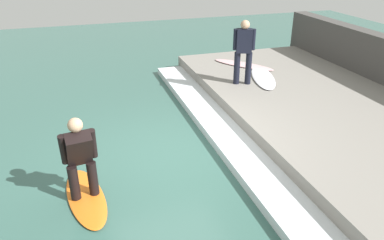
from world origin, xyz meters
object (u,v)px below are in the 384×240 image
surfboard_riding (86,197)px  surfboard_spare (243,65)px  surfer_riding (80,155)px  surfboard_waiting_near (263,77)px  surfer_waiting_near (244,49)px

surfboard_riding → surfboard_spare: size_ratio=0.98×
surfer_riding → surfboard_riding: bearing=0.0°
surfboard_riding → surfboard_waiting_near: surfboard_waiting_near is taller
surfer_riding → surfboard_waiting_near: size_ratio=0.67×
surfer_riding → surfer_waiting_near: surfer_waiting_near is taller
surfboard_waiting_near → surfboard_spare: same height
surfboard_riding → surfer_waiting_near: bearing=37.1°
surfer_riding → surfer_waiting_near: size_ratio=0.85×
surfboard_spare → surfboard_riding: bearing=-136.8°
surfboard_riding → surfer_waiting_near: 5.56m
surfboard_waiting_near → surfboard_spare: (-0.03, 1.23, -0.00)m
surfboard_riding → surfboard_spare: bearing=43.2°
surfer_riding → surfboard_spare: surfer_riding is taller
surfer_riding → surfboard_spare: size_ratio=0.76×
surfboard_waiting_near → surfboard_spare: 1.24m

